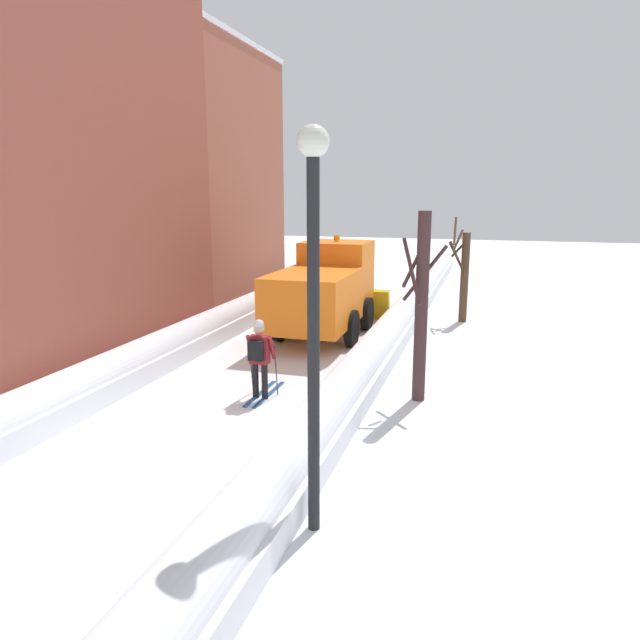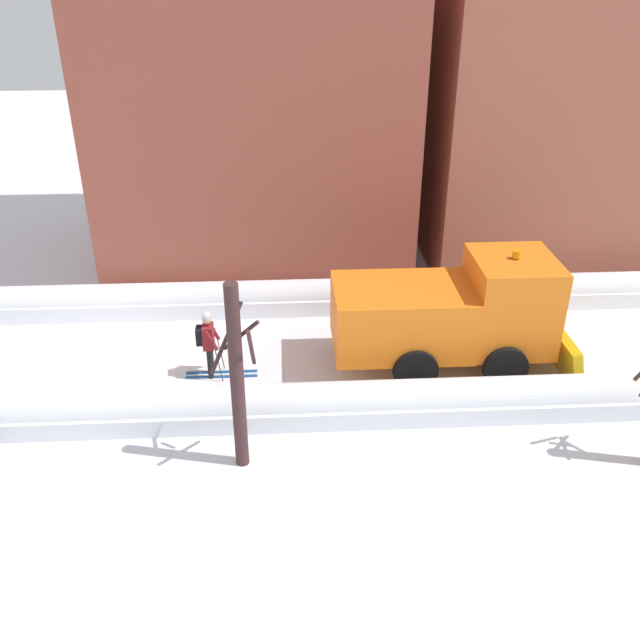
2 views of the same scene
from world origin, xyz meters
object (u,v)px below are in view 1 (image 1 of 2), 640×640
object	(u,v)px
traffic_light_pole	(88,249)
bare_tree_mid	(463,273)
skier	(259,355)
street_lamp	(313,287)
bare_tree_near	(421,306)
plow_truck	(325,290)

from	to	relation	value
traffic_light_pole	bare_tree_mid	bearing A→B (deg)	48.99
skier	street_lamp	bearing A→B (deg)	-59.78
skier	street_lamp	distance (m)	5.81
street_lamp	bare_tree_near	distance (m)	5.71
skier	street_lamp	xyz separation A→B (m)	(2.67, -4.59, 2.35)
skier	bare_tree_mid	xyz separation A→B (m)	(3.85, 9.44, 0.72)
street_lamp	bare_tree_mid	xyz separation A→B (m)	(1.18, 14.03, -1.63)
traffic_light_pole	plow_truck	bearing A→B (deg)	56.21
plow_truck	street_lamp	bearing A→B (deg)	-74.74
traffic_light_pole	bare_tree_mid	size ratio (longest dim) A/B	1.26
bare_tree_mid	bare_tree_near	bearing A→B (deg)	-93.10
plow_truck	skier	size ratio (longest dim) A/B	3.31
plow_truck	street_lamp	xyz separation A→B (m)	(2.92, -10.71, 1.88)
skier	plow_truck	bearing A→B (deg)	92.32
bare_tree_near	bare_tree_mid	world-z (taller)	bare_tree_near
plow_truck	skier	bearing A→B (deg)	-87.68
street_lamp	bare_tree_mid	size ratio (longest dim) A/B	1.45
bare_tree_near	bare_tree_mid	size ratio (longest dim) A/B	1.13
skier	traffic_light_pole	bearing A→B (deg)	179.00
skier	traffic_light_pole	xyz separation A→B (m)	(-4.29, 0.08, 2.22)
plow_truck	bare_tree_near	world-z (taller)	bare_tree_near
skier	bare_tree_near	bearing A→B (deg)	15.49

